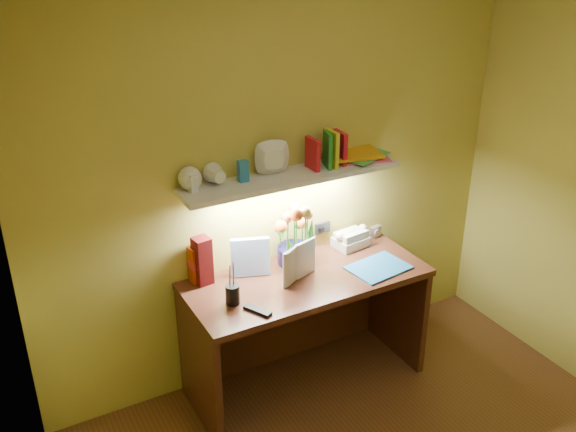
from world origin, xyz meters
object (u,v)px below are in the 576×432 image
object	(u,v)px
desk_clock	(375,231)
desk	(306,331)
telephone	(351,237)
whisky_bottle	(196,260)
flower_bouquet	(295,235)

from	to	relation	value
desk_clock	desk	bearing A→B (deg)	-174.74
telephone	whisky_bottle	bearing A→B (deg)	169.28
desk	whisky_bottle	size ratio (longest dim) A/B	5.13
flower_bouquet	whisky_bottle	distance (m)	0.60
desk	telephone	distance (m)	0.64
flower_bouquet	telephone	xyz separation A→B (m)	(0.40, 0.01, -0.12)
desk	telephone	world-z (taller)	telephone
desk	flower_bouquet	world-z (taller)	flower_bouquet
telephone	whisky_bottle	size ratio (longest dim) A/B	0.74
desk	flower_bouquet	xyz separation A→B (m)	(0.02, 0.17, 0.56)
desk	desk_clock	size ratio (longest dim) A/B	19.50
desk_clock	whisky_bottle	xyz separation A→B (m)	(-1.21, 0.03, 0.10)
desk_clock	whisky_bottle	distance (m)	1.21
desk	flower_bouquet	size ratio (longest dim) A/B	3.82
telephone	desk_clock	distance (m)	0.22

